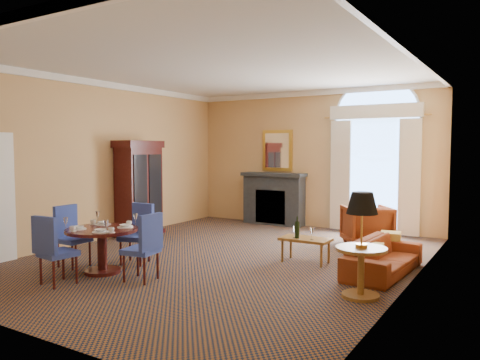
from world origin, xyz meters
The scene contains 12 objects.
ground centered at (0.00, 0.00, 0.00)m, with size 7.50×7.50×0.00m, color #111F38.
room_envelope centered at (-0.03, 0.67, 2.51)m, with size 6.04×7.52×3.45m.
armoire centered at (-2.72, 0.80, 0.97)m, with size 0.58×1.03×2.02m.
dining_table centered at (-1.05, -1.74, 0.51)m, with size 1.07×1.07×0.87m.
dining_chair_north centered at (-1.03, -0.97, 0.55)m, with size 0.54×0.54×0.96m.
dining_chair_south centered at (-1.11, -2.55, 0.55)m, with size 0.48×0.48×0.96m.
dining_chair_east centered at (-0.17, -1.74, 0.55)m, with size 0.49×0.49×0.96m.
dining_chair_west centered at (-1.80, -1.71, 0.55)m, with size 0.45×0.44×0.96m.
sofa centered at (2.55, 0.41, 0.26)m, with size 1.75×0.68×0.51m, color brown.
armchair centered at (1.76, 2.26, 0.39)m, with size 0.83×0.85×0.77m, color brown.
coffee_table centered at (1.28, 0.42, 0.39)m, with size 0.81×0.45×0.76m.
side_table centered at (2.60, -0.85, 0.83)m, with size 0.64×0.64×1.30m.
Camera 1 is at (4.31, -6.54, 1.88)m, focal length 35.00 mm.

